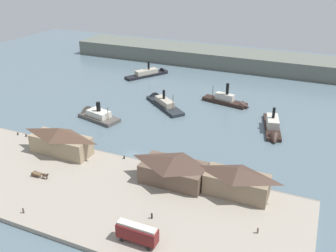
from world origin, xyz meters
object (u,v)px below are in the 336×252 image
at_px(pedestrian_near_east_shed, 152,216).
at_px(street_tram, 137,232).
at_px(ferry_departing_north, 151,73).
at_px(ferry_approaching_east, 95,115).
at_px(mooring_post_west, 26,135).
at_px(pedestrian_near_west_shed, 258,230).
at_px(horse_cart, 40,174).
at_px(pedestrian_standing_center, 23,210).
at_px(ferry_near_quay, 273,128).
at_px(mooring_post_center_east, 124,157).
at_px(mooring_post_center_west, 18,134).
at_px(ferry_outer_harbor, 229,101).
at_px(ferry_shed_east_terminal, 174,169).
at_px(ferry_moored_west, 161,102).
at_px(ferry_shed_central_terminal, 237,181).
at_px(ferry_shed_west_terminal, 61,140).

bearing_deg(pedestrian_near_east_shed, street_tram, -85.92).
bearing_deg(ferry_departing_north, ferry_approaching_east, -86.08).
bearing_deg(mooring_post_west, pedestrian_near_west_shed, -11.32).
relative_size(horse_cart, pedestrian_standing_center, 3.68).
xyz_separation_m(pedestrian_near_east_shed, ferry_near_quay, (17.67, 60.10, -0.58)).
height_order(mooring_post_west, ferry_departing_north, ferry_departing_north).
height_order(pedestrian_near_west_shed, mooring_post_center_east, pedestrian_near_west_shed).
distance_m(mooring_post_center_west, mooring_post_west, 3.45).
bearing_deg(ferry_approaching_east, ferry_outer_harbor, 38.04).
bearing_deg(ferry_shed_east_terminal, pedestrian_near_east_shed, -85.09).
bearing_deg(ferry_moored_west, ferry_near_quay, -9.88).
relative_size(pedestrian_standing_center, mooring_post_center_east, 1.73).
bearing_deg(mooring_post_center_west, ferry_near_quay, 26.86).
bearing_deg(ferry_departing_north, ferry_shed_east_terminal, -60.58).
bearing_deg(mooring_post_center_west, pedestrian_near_east_shed, -18.97).
bearing_deg(mooring_post_west, horse_cart, -39.50).
distance_m(horse_cart, ferry_moored_west, 65.27).
distance_m(ferry_shed_east_terminal, horse_cart, 36.51).
bearing_deg(ferry_shed_east_terminal, ferry_near_quay, 66.52).
relative_size(ferry_shed_east_terminal, pedestrian_near_east_shed, 10.22).
xyz_separation_m(ferry_shed_east_terminal, ferry_outer_harbor, (-1.52, 62.84, -3.51)).
bearing_deg(ferry_shed_east_terminal, ferry_outer_harbor, 91.39).
height_order(pedestrian_near_east_shed, ferry_departing_north, ferry_departing_north).
distance_m(mooring_post_center_east, ferry_moored_west, 47.99).
distance_m(mooring_post_center_west, ferry_departing_north, 82.36).
height_order(ferry_shed_east_terminal, pedestrian_near_east_shed, ferry_shed_east_terminal).
relative_size(pedestrian_standing_center, mooring_post_west, 1.73).
bearing_deg(ferry_near_quay, mooring_post_center_east, -133.66).
relative_size(pedestrian_near_west_shed, ferry_approaching_east, 0.09).
relative_size(horse_cart, ferry_approaching_east, 0.30).
xyz_separation_m(ferry_shed_east_terminal, pedestrian_standing_center, (-27.13, -26.57, -3.01)).
bearing_deg(ferry_shed_central_terminal, pedestrian_standing_center, -147.92).
height_order(ferry_shed_east_terminal, mooring_post_center_west, ferry_shed_east_terminal).
height_order(pedestrian_near_east_shed, mooring_post_center_west, pedestrian_near_east_shed).
relative_size(pedestrian_near_east_shed, mooring_post_west, 1.88).
relative_size(ferry_shed_west_terminal, ferry_near_quay, 0.80).
relative_size(pedestrian_standing_center, pedestrian_near_west_shed, 0.96).
bearing_deg(horse_cart, ferry_shed_east_terminal, 20.79).
relative_size(mooring_post_center_east, mooring_post_center_west, 1.00).
xyz_separation_m(ferry_shed_west_terminal, pedestrian_near_east_shed, (38.58, -16.67, -3.52)).
bearing_deg(ferry_departing_north, street_tram, -65.42).
xyz_separation_m(pedestrian_near_west_shed, ferry_moored_west, (-52.33, 63.43, -0.87)).
relative_size(ferry_shed_west_terminal, ferry_moored_west, 0.81).
bearing_deg(mooring_post_center_east, pedestrian_near_east_shed, -47.47).
relative_size(ferry_shed_west_terminal, ferry_shed_east_terminal, 1.10).
relative_size(horse_cart, mooring_post_center_west, 6.38).
xyz_separation_m(ferry_shed_east_terminal, mooring_post_center_east, (-18.05, 5.00, -3.27)).
distance_m(ferry_near_quay, ferry_moored_west, 47.37).
distance_m(ferry_outer_harbor, ferry_near_quay, 27.98).
relative_size(pedestrian_near_west_shed, mooring_post_west, 1.80).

